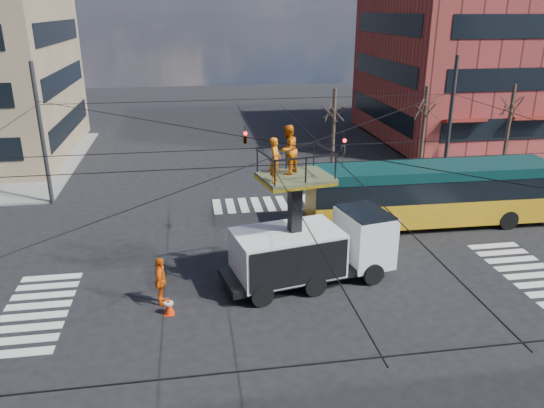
{
  "coord_description": "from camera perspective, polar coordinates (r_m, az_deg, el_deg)",
  "views": [
    {
      "loc": [
        -4.0,
        -18.32,
        10.63
      ],
      "look_at": [
        -0.81,
        1.63,
        3.13
      ],
      "focal_mm": 35.0,
      "sensor_mm": 36.0,
      "label": 1
    }
  ],
  "objects": [
    {
      "name": "tree_c",
      "position": [
        38.59,
        24.39,
        9.65
      ],
      "size": [
        2.0,
        2.0,
        6.0
      ],
      "color": "#382B21",
      "rests_on": "ground"
    },
    {
      "name": "worker_ground",
      "position": [
        20.56,
        -11.88,
        -8.14
      ],
      "size": [
        0.59,
        1.18,
        1.93
      ],
      "primitive_type": "imported",
      "rotation": [
        0.0,
        0.0,
        1.46
      ],
      "color": "#EB5E0E",
      "rests_on": "ground"
    },
    {
      "name": "traffic_cone",
      "position": [
        20.18,
        -11.04,
        -10.67
      ],
      "size": [
        0.36,
        0.36,
        0.71
      ],
      "primitive_type": "cone",
      "color": "red",
      "rests_on": "ground"
    },
    {
      "name": "ground",
      "position": [
        21.55,
        2.84,
        -9.2
      ],
      "size": [
        120.0,
        120.0,
        0.0
      ],
      "primitive_type": "plane",
      "color": "black",
      "rests_on": "ground"
    },
    {
      "name": "tree_a",
      "position": [
        33.61,
        6.7,
        9.95
      ],
      "size": [
        2.0,
        2.0,
        6.0
      ],
      "color": "#382B21",
      "rests_on": "ground"
    },
    {
      "name": "sidewalk_ne",
      "position": [
        47.78,
        22.89,
        5.99
      ],
      "size": [
        18.0,
        18.0,
        0.12
      ],
      "primitive_type": "cube",
      "color": "slate",
      "rests_on": "ground"
    },
    {
      "name": "flagger",
      "position": [
        24.9,
        9.27,
        -2.83
      ],
      "size": [
        0.97,
        1.34,
        1.87
      ],
      "primitive_type": "imported",
      "rotation": [
        0.0,
        0.0,
        -1.32
      ],
      "color": "red",
      "rests_on": "ground"
    },
    {
      "name": "crosswalks",
      "position": [
        21.55,
        2.84,
        -9.18
      ],
      "size": [
        22.4,
        22.4,
        0.02
      ],
      "primitive_type": null,
      "color": "silver",
      "rests_on": "ground"
    },
    {
      "name": "city_bus",
      "position": [
        28.29,
        16.67,
        1.14
      ],
      "size": [
        12.64,
        2.83,
        3.2
      ],
      "rotation": [
        0.0,
        0.0,
        -0.02
      ],
      "color": "#C47D12",
      "rests_on": "ground"
    },
    {
      "name": "building_ne",
      "position": [
        49.77,
        23.21,
        14.63
      ],
      "size": [
        20.06,
        16.06,
        14.0
      ],
      "color": "maroon",
      "rests_on": "ground"
    },
    {
      "name": "utility_truck",
      "position": [
        21.4,
        4.38,
        -3.2
      ],
      "size": [
        7.32,
        3.74,
        6.52
      ],
      "rotation": [
        0.0,
        0.0,
        0.2
      ],
      "color": "black",
      "rests_on": "ground"
    },
    {
      "name": "tree_b",
      "position": [
        35.68,
        16.17,
        9.9
      ],
      "size": [
        2.0,
        2.0,
        6.0
      ],
      "color": "#382B21",
      "rests_on": "ground"
    },
    {
      "name": "overhead_network",
      "position": [
        20.15,
        2.62,
        2.01
      ],
      "size": [
        24.24,
        24.24,
        8.0
      ],
      "color": "#2D2D30",
      "rests_on": "ground"
    }
  ]
}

